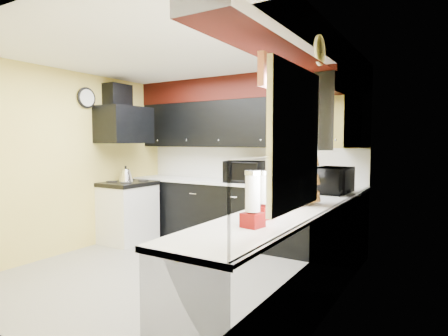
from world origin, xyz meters
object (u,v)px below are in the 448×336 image
at_px(microwave, 332,180).
at_px(utensil_crock, 275,178).
at_px(toaster_oven, 244,172).
at_px(knife_block, 298,176).
at_px(kettle, 126,175).

bearing_deg(microwave, utensil_crock, 64.36).
bearing_deg(microwave, toaster_oven, 74.44).
height_order(toaster_oven, microwave, toaster_oven).
distance_m(utensil_crock, knife_block, 0.31).
bearing_deg(microwave, kettle, 97.00).
relative_size(toaster_oven, knife_block, 2.11).
height_order(microwave, kettle, microwave).
relative_size(utensil_crock, knife_block, 0.70).
bearing_deg(toaster_oven, knife_block, -1.52).
xyz_separation_m(microwave, utensil_crock, (-0.92, 0.52, -0.06)).
distance_m(toaster_oven, kettle, 1.82).
distance_m(toaster_oven, utensil_crock, 0.49).
distance_m(utensil_crock, kettle, 2.28).
bearing_deg(knife_block, utensil_crock, -156.34).
relative_size(toaster_oven, microwave, 1.00).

